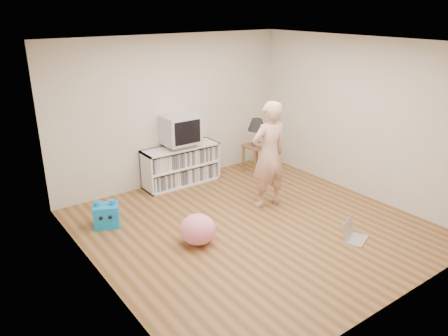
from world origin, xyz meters
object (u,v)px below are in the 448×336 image
at_px(laptop, 352,234).
at_px(media_unit, 181,165).
at_px(person, 269,155).
at_px(dvd_deck, 180,145).
at_px(plush_pink, 198,229).
at_px(side_table, 256,152).
at_px(crt_tv, 180,129).
at_px(plush_blue, 106,215).
at_px(table_lamp, 257,125).

bearing_deg(laptop, media_unit, 83.84).
relative_size(person, laptop, 3.86).
relative_size(dvd_deck, plush_pink, 0.92).
xyz_separation_m(side_table, person, (-0.79, -1.22, 0.44)).
height_order(media_unit, dvd_deck, dvd_deck).
bearing_deg(person, plush_pink, 17.52).
relative_size(media_unit, crt_tv, 2.33).
xyz_separation_m(media_unit, laptop, (0.88, -3.13, -0.28)).
distance_m(dvd_deck, laptop, 3.31).
xyz_separation_m(crt_tv, side_table, (1.44, -0.37, -0.60)).
bearing_deg(plush_blue, plush_pink, -31.48).
height_order(crt_tv, plush_pink, crt_tv).
relative_size(crt_tv, side_table, 1.09).
height_order(dvd_deck, table_lamp, table_lamp).
bearing_deg(media_unit, plush_pink, -114.79).
xyz_separation_m(media_unit, crt_tv, (0.00, -0.02, 0.67)).
xyz_separation_m(dvd_deck, laptop, (0.88, -3.11, -0.67)).
relative_size(dvd_deck, crt_tv, 0.75).
relative_size(laptop, plush_pink, 0.91).
bearing_deg(dvd_deck, plush_pink, -114.96).
bearing_deg(dvd_deck, plush_blue, -156.33).
distance_m(crt_tv, person, 1.73).
distance_m(plush_blue, plush_pink, 1.45).
bearing_deg(crt_tv, side_table, -14.29).
height_order(media_unit, plush_pink, media_unit).
bearing_deg(laptop, plush_blue, 115.92).
height_order(table_lamp, person, person).
relative_size(media_unit, plush_pink, 2.86).
bearing_deg(crt_tv, plush_pink, -115.00).
bearing_deg(table_lamp, media_unit, 165.00).
relative_size(media_unit, side_table, 2.55).
xyz_separation_m(person, plush_pink, (-1.56, -0.36, -0.65)).
relative_size(side_table, laptop, 1.24).
distance_m(dvd_deck, plush_pink, 2.22).
distance_m(media_unit, dvd_deck, 0.39).
height_order(media_unit, laptop, media_unit).
relative_size(laptop, plush_blue, 1.01).
distance_m(media_unit, table_lamp, 1.60).
bearing_deg(table_lamp, person, -122.69).
xyz_separation_m(media_unit, table_lamp, (1.44, -0.39, 0.59)).
relative_size(table_lamp, plush_blue, 1.18).
bearing_deg(person, side_table, -118.11).
xyz_separation_m(dvd_deck, person, (0.65, -1.59, 0.12)).
bearing_deg(laptop, side_table, 56.63).
distance_m(media_unit, plush_pink, 2.17).
xyz_separation_m(dvd_deck, side_table, (1.44, -0.37, -0.32)).
bearing_deg(crt_tv, media_unit, 90.00).
relative_size(side_table, table_lamp, 1.07).
xyz_separation_m(side_table, table_lamp, (0.00, 0.00, 0.53)).
distance_m(dvd_deck, side_table, 1.52).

